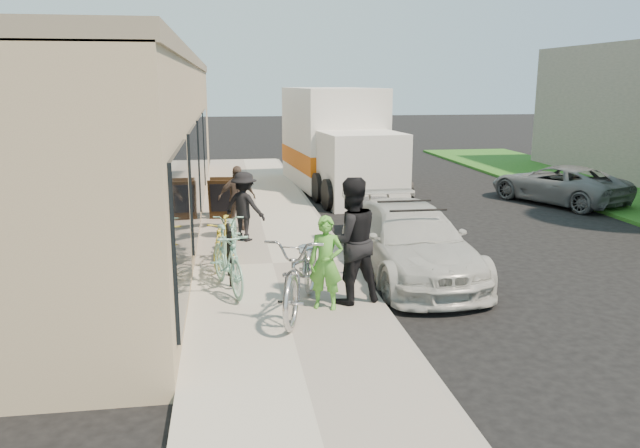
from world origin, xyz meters
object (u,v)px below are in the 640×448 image
sedan_white (409,241)px  far_car_gray (558,184)px  bystander_a (244,206)px  bystander_b (237,198)px  sandwich_board (221,198)px  man_standing (350,241)px  sedan_silver (379,220)px  moving_truck (337,146)px  tandem_bike (303,271)px  bike_rack (229,248)px  cruiser_bike_b (231,233)px  cruiser_bike_c (223,242)px  cruiser_bike_a (228,260)px  woman_rider (326,263)px

sedan_white → far_car_gray: sedan_white is taller
bystander_a → bystander_b: bystander_a is taller
sandwich_board → man_standing: man_standing is taller
sedan_white → sedan_silver: 2.56m
moving_truck → tandem_bike: size_ratio=2.95×
sedan_silver → bike_rack: bearing=-136.5°
sedan_white → tandem_bike: (-2.27, -1.96, 0.12)m
man_standing → cruiser_bike_b: bearing=-75.0°
sedan_white → bike_rack: bearing=-176.8°
moving_truck → cruiser_bike_c: moving_truck is taller
moving_truck → man_standing: bearing=-104.4°
tandem_bike → bystander_b: bystander_b is taller
tandem_bike → bystander_a: 4.61m
far_car_gray → bystander_b: size_ratio=2.73×
bike_rack → sedan_white: size_ratio=0.21×
sedan_white → far_car_gray: bearing=42.1°
cruiser_bike_a → cruiser_bike_c: 1.54m
far_car_gray → man_standing: man_standing is taller
sandwich_board → cruiser_bike_a: size_ratio=0.57×
sedan_white → cruiser_bike_b: (-3.29, 1.49, -0.07)m
cruiser_bike_b → bystander_a: 1.18m
moving_truck → tandem_bike: (-2.64, -11.67, -0.72)m
bike_rack → sedan_silver: bike_rack is taller
moving_truck → cruiser_bike_b: (-3.66, -8.22, -0.91)m
bike_rack → cruiser_bike_b: 1.80m
sandwich_board → cruiser_bike_c: 4.29m
cruiser_bike_a → bystander_a: bystander_a is taller
tandem_bike → woman_rider: (0.37, 0.06, 0.10)m
sedan_white → cruiser_bike_c: size_ratio=3.01×
man_standing → cruiser_bike_a: man_standing is taller
sandwich_board → bystander_b: 1.40m
sedan_white → sandwich_board: bearing=123.1°
woman_rider → bystander_a: size_ratio=0.95×
man_standing → bystander_a: 4.51m
tandem_bike → cruiser_bike_c: 2.92m
bike_rack → bystander_b: bearing=86.7°
bike_rack → sedan_white: (3.35, 0.30, -0.08)m
sedan_silver → bystander_a: bystander_a is taller
sedan_white → cruiser_bike_a: size_ratio=2.60×
sedan_white → man_standing: man_standing is taller
cruiser_bike_c → far_car_gray: bearing=42.1°
tandem_bike → bystander_a: bearing=116.6°
sandwich_board → woman_rider: bearing=-71.3°
far_car_gray → cruiser_bike_a: 12.27m
cruiser_bike_c → moving_truck: bearing=79.6°
bystander_b → cruiser_bike_a: bearing=-105.3°
cruiser_bike_a → bystander_b: bearing=71.9°
bystander_b → sedan_white: bearing=-61.5°
sandwich_board → bystander_a: bearing=-72.4°
sandwich_board → far_car_gray: bearing=13.4°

